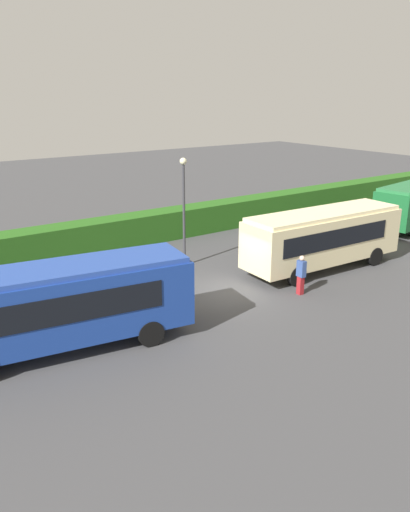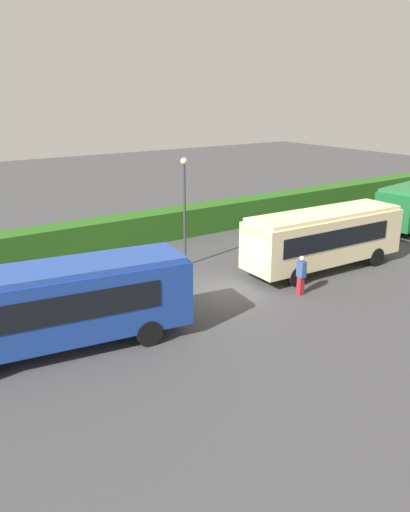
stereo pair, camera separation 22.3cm
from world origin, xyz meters
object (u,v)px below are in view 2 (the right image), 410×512
at_px(person_center, 301,274).
at_px(lamppost, 184,200).
at_px(traffic_cone, 123,256).
at_px(bus_cream, 324,236).
at_px(bus_blue, 61,302).

xyz_separation_m(person_center, lamppost, (-2.15, 6.52, 2.59)).
bearing_deg(traffic_cone, person_center, -62.91).
distance_m(bus_cream, traffic_cone, 10.93).
bearing_deg(person_center, traffic_cone, -60.01).
bearing_deg(bus_cream, traffic_cone, 141.19).
bearing_deg(bus_blue, traffic_cone, 60.60).
relative_size(bus_cream, person_center, 4.96).
height_order(bus_cream, lamppost, lamppost).
distance_m(bus_blue, lamppost, 10.33).
relative_size(person_center, traffic_cone, 3.12).
xyz_separation_m(bus_blue, person_center, (10.79, -1.13, -0.84)).
bearing_deg(bus_blue, bus_cream, 11.58).
bearing_deg(bus_blue, lamppost, 40.41).
xyz_separation_m(person_center, traffic_cone, (-4.63, 9.06, -0.70)).
height_order(bus_blue, lamppost, lamppost).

